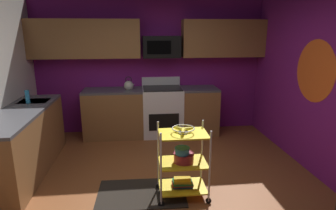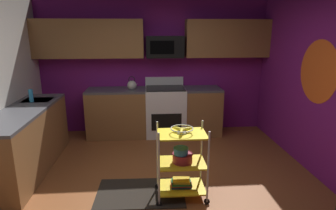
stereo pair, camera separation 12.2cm
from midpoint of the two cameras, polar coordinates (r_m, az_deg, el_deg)
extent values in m
cube|color=brown|center=(3.81, -0.59, -17.28)|extent=(4.40, 4.80, 0.04)
cube|color=#751970|center=(5.70, -2.29, 7.69)|extent=(4.52, 0.06, 2.60)
cylinder|color=#E5591E|center=(4.44, 28.62, 5.87)|extent=(0.00, 0.88, 0.88)
cube|color=brown|center=(5.55, -2.07, -1.58)|extent=(2.57, 0.60, 0.88)
cube|color=#4C4C51|center=(5.44, -2.11, 3.07)|extent=(2.57, 0.60, 0.04)
cube|color=brown|center=(4.59, -25.87, -6.64)|extent=(0.60, 2.09, 0.88)
cube|color=#4C4C51|center=(4.46, -26.52, -1.11)|extent=(0.60, 2.09, 0.04)
cube|color=#B7BABC|center=(5.01, -23.99, 0.07)|extent=(0.44, 0.36, 0.16)
cube|color=white|center=(5.55, 0.08, -1.34)|extent=(0.76, 0.64, 0.92)
cube|color=black|center=(5.28, 0.36, -3.46)|extent=(0.56, 0.01, 0.32)
cube|color=white|center=(5.71, -0.14, 4.78)|extent=(0.76, 0.06, 0.18)
cube|color=black|center=(5.44, 0.09, 3.42)|extent=(0.72, 0.60, 0.02)
cube|color=brown|center=(5.55, -15.03, 12.72)|extent=(2.01, 0.33, 0.70)
cube|color=brown|center=(5.69, 12.38, 12.91)|extent=(1.59, 0.33, 0.70)
cube|color=black|center=(5.45, 0.00, 11.60)|extent=(0.70, 0.38, 0.40)
cube|color=black|center=(5.26, -0.50, 11.49)|extent=(0.44, 0.01, 0.24)
cylinder|color=silver|center=(3.29, -0.75, -12.84)|extent=(0.02, 0.02, 0.88)
cylinder|color=black|center=(3.52, -0.73, -19.21)|extent=(0.07, 0.02, 0.07)
cylinder|color=silver|center=(3.37, 9.11, -12.34)|extent=(0.02, 0.02, 0.88)
cylinder|color=black|center=(3.59, 8.81, -18.61)|extent=(0.07, 0.02, 0.07)
cylinder|color=silver|center=(3.65, -1.16, -9.94)|extent=(0.02, 0.02, 0.88)
cylinder|color=black|center=(3.85, -1.13, -15.90)|extent=(0.07, 0.02, 0.07)
cylinder|color=silver|center=(3.72, 7.68, -9.58)|extent=(0.02, 0.02, 0.88)
cylinder|color=black|center=(3.92, 7.46, -15.45)|extent=(0.07, 0.02, 0.07)
cube|color=yellow|center=(3.66, 3.65, -16.14)|extent=(0.57, 0.40, 0.02)
cube|color=yellow|center=(3.51, 3.74, -11.50)|extent=(0.57, 0.40, 0.02)
cube|color=yellow|center=(3.36, 3.85, -5.83)|extent=(0.57, 0.40, 0.02)
torus|color=silver|center=(3.33, 3.87, -4.72)|extent=(0.27, 0.27, 0.01)
cylinder|color=silver|center=(3.35, 3.85, -5.53)|extent=(0.12, 0.12, 0.02)
ellipsoid|color=yellow|center=(3.36, 4.63, -4.85)|extent=(0.17, 0.09, 0.04)
ellipsoid|color=yellow|center=(3.37, 3.16, -4.79)|extent=(0.15, 0.14, 0.04)
ellipsoid|color=yellow|center=(3.29, 3.79, -5.25)|extent=(0.08, 0.17, 0.04)
cylinder|color=maroon|center=(3.48, 3.93, -10.56)|extent=(0.24, 0.24, 0.11)
torus|color=maroon|center=(3.46, 3.95, -9.75)|extent=(0.25, 0.25, 0.01)
cylinder|color=#338CBF|center=(3.41, 3.64, -9.23)|extent=(0.17, 0.17, 0.08)
torus|color=#338CBF|center=(3.40, 3.65, -8.64)|extent=(0.18, 0.18, 0.01)
cube|color=#1E4C8C|center=(3.65, 3.66, -15.86)|extent=(0.25, 0.14, 0.02)
cube|color=#B22626|center=(3.64, 3.66, -15.54)|extent=(0.26, 0.15, 0.02)
cube|color=#26723F|center=(3.63, 3.67, -15.24)|extent=(0.24, 0.19, 0.02)
cube|color=gold|center=(3.62, 3.68, -14.90)|extent=(0.22, 0.17, 0.03)
sphere|color=beige|center=(5.42, -6.63, 3.94)|extent=(0.18, 0.18, 0.18)
sphere|color=black|center=(5.40, -6.66, 4.84)|extent=(0.03, 0.03, 0.03)
cone|color=beige|center=(5.41, -5.78, 4.14)|extent=(0.09, 0.04, 0.06)
torus|color=black|center=(5.40, -6.67, 5.10)|extent=(0.12, 0.01, 0.12)
cylinder|color=#2D8CBF|center=(4.85, -25.16, 1.70)|extent=(0.06, 0.06, 0.20)
cube|color=black|center=(3.78, -4.59, -17.16)|extent=(1.12, 0.73, 0.01)
camera|label=1|loc=(0.06, -89.07, 0.25)|focal=30.35mm
camera|label=2|loc=(0.06, 90.93, -0.25)|focal=30.35mm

